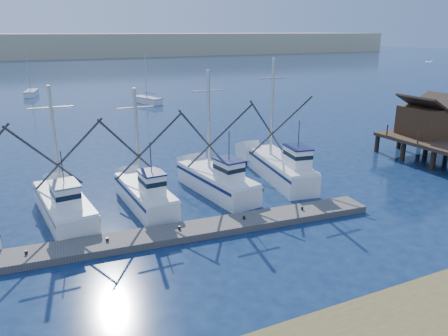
{
  "coord_description": "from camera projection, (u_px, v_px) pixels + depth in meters",
  "views": [
    {
      "loc": [
        -12.3,
        -15.51,
        11.18
      ],
      "look_at": [
        -1.11,
        8.0,
        2.98
      ],
      "focal_mm": 35.0,
      "sensor_mm": 36.0,
      "label": 1
    }
  ],
  "objects": [
    {
      "name": "flying_gull",
      "position": [
        427.0,
        62.0,
        35.38
      ],
      "size": [
        1.17,
        0.21,
        0.21
      ],
      "color": "white",
      "rests_on": "ground"
    },
    {
      "name": "floating_dock",
      "position": [
        126.0,
        241.0,
        23.82
      ],
      "size": [
        30.33,
        4.39,
        0.4
      ],
      "primitive_type": "cube",
      "rotation": [
        0.0,
        0.0,
        -0.08
      ],
      "color": "#57524D",
      "rests_on": "ground"
    },
    {
      "name": "ground",
      "position": [
        313.0,
        266.0,
        21.76
      ],
      "size": [
        500.0,
        500.0,
        0.0
      ],
      "primitive_type": "plane",
      "color": "#0D1D3D",
      "rests_on": "ground"
    },
    {
      "name": "trawler_fleet",
      "position": [
        96.0,
        199.0,
        27.71
      ],
      "size": [
        30.47,
        8.98,
        9.36
      ],
      "color": "white",
      "rests_on": "ground"
    },
    {
      "name": "dune_ridge",
      "position": [
        38.0,
        45.0,
        201.13
      ],
      "size": [
        360.0,
        60.0,
        10.0
      ],
      "primitive_type": "cube",
      "color": "tan",
      "rests_on": "ground"
    },
    {
      "name": "sailboat_far",
      "position": [
        31.0,
        93.0,
        78.37
      ],
      "size": [
        2.79,
        6.04,
        8.1
      ],
      "rotation": [
        0.0,
        0.0,
        -0.19
      ],
      "color": "white",
      "rests_on": "ground"
    },
    {
      "name": "sailboat_near",
      "position": [
        147.0,
        100.0,
        70.43
      ],
      "size": [
        3.62,
        6.12,
        8.1
      ],
      "rotation": [
        0.0,
        0.0,
        0.35
      ],
      "color": "white",
      "rests_on": "ground"
    }
  ]
}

